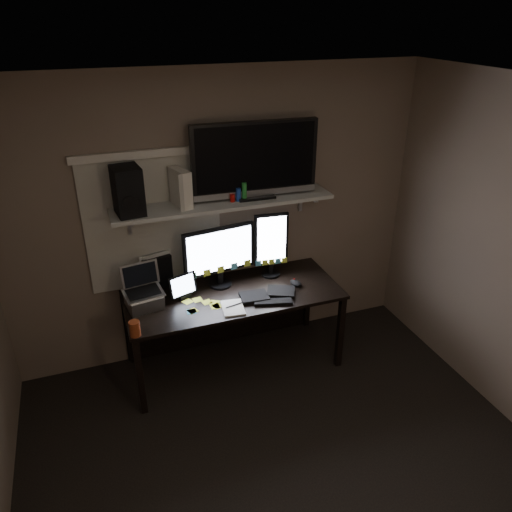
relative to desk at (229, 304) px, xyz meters
name	(u,v)px	position (x,y,z in m)	size (l,w,h in m)	color
floor	(300,492)	(0.00, -1.55, -0.55)	(3.60, 3.60, 0.00)	black
ceiling	(323,104)	(0.00, -1.55, 1.95)	(3.60, 3.60, 0.00)	silver
back_wall	(219,220)	(0.00, 0.25, 0.70)	(3.60, 3.60, 0.00)	#6C5B4D
window_blinds	(154,223)	(-0.55, 0.24, 0.75)	(1.10, 0.02, 1.10)	silver
desk	(229,304)	(0.00, 0.00, 0.00)	(1.80, 0.75, 0.73)	black
wall_shelf	(224,203)	(0.00, 0.08, 0.91)	(1.80, 0.35, 0.03)	#B6B6B1
monitor_landscape	(219,256)	(-0.06, 0.05, 0.45)	(0.63, 0.07, 0.55)	black
monitor_portrait	(271,245)	(0.41, 0.07, 0.47)	(0.30, 0.06, 0.60)	black
keyboard	(268,294)	(0.26, -0.26, 0.19)	(0.47, 0.19, 0.03)	black
mouse	(296,283)	(0.55, -0.18, 0.20)	(0.08, 0.12, 0.04)	black
notepad	(233,308)	(-0.07, -0.35, 0.18)	(0.17, 0.23, 0.01)	silver
tablet	(183,286)	(-0.41, -0.05, 0.28)	(0.24, 0.10, 0.21)	black
file_sorter	(157,271)	(-0.57, 0.20, 0.33)	(0.25, 0.11, 0.31)	black
laptop	(143,289)	(-0.73, -0.10, 0.35)	(0.30, 0.25, 0.34)	#A2A3A6
cup	(135,329)	(-0.85, -0.45, 0.24)	(0.08, 0.08, 0.12)	maroon
sticky_notes	(201,305)	(-0.30, -0.22, 0.18)	(0.32, 0.23, 0.00)	#C5CF38
tv	(255,160)	(0.27, 0.08, 1.23)	(1.03, 0.18, 0.62)	black
game_console	(181,188)	(-0.34, 0.09, 1.07)	(0.08, 0.25, 0.29)	beige
speaker	(128,191)	(-0.74, 0.05, 1.11)	(0.20, 0.24, 0.36)	black
bottles	(238,192)	(0.11, 0.04, 1.00)	(0.24, 0.05, 0.15)	#A50F0C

